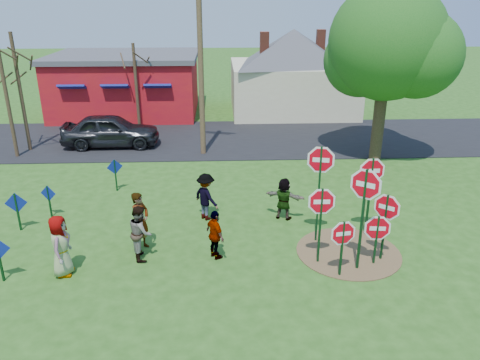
% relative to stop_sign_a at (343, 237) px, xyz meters
% --- Properties ---
extents(ground, '(120.00, 120.00, 0.00)m').
position_rel_stop_sign_a_xyz_m(ground, '(-3.92, 2.24, -1.22)').
color(ground, '#254F16').
rests_on(ground, ground).
extents(road, '(120.00, 7.50, 0.04)m').
position_rel_stop_sign_a_xyz_m(road, '(-3.92, 13.74, -1.20)').
color(road, black).
rests_on(road, ground).
extents(dirt_patch, '(3.20, 3.20, 0.03)m').
position_rel_stop_sign_a_xyz_m(dirt_patch, '(0.58, 1.24, -1.21)').
color(dirt_patch, brown).
rests_on(dirt_patch, ground).
extents(red_building, '(9.40, 7.69, 3.90)m').
position_rel_stop_sign_a_xyz_m(red_building, '(-9.42, 20.23, 0.74)').
color(red_building, maroon).
rests_on(red_building, ground).
extents(cream_house, '(9.40, 9.40, 6.50)m').
position_rel_stop_sign_a_xyz_m(cream_house, '(1.58, 20.24, 1.70)').
color(cream_house, beige).
rests_on(cream_house, ground).
extents(stop_sign_a, '(0.96, 0.18, 1.83)m').
position_rel_stop_sign_a_xyz_m(stop_sign_a, '(0.00, 0.00, 0.00)').
color(stop_sign_a, '#0E3618').
rests_on(stop_sign_a, ground).
extents(stop_sign_b, '(1.12, 0.25, 3.35)m').
position_rel_stop_sign_a_xyz_m(stop_sign_b, '(-0.28, 2.04, 1.23)').
color(stop_sign_b, '#0E3618').
rests_on(stop_sign_b, ground).
extents(stop_sign_c, '(0.98, 0.72, 3.25)m').
position_rel_stop_sign_a_xyz_m(stop_sign_c, '(0.60, 0.34, 1.06)').
color(stop_sign_c, '#0E3618').
rests_on(stop_sign_c, ground).
extents(stop_sign_d, '(1.12, 0.08, 2.82)m').
position_rel_stop_sign_a_xyz_m(stop_sign_d, '(1.46, 2.40, 0.81)').
color(stop_sign_d, '#0E3618').
rests_on(stop_sign_d, ground).
extents(stop_sign_e, '(1.04, 0.12, 1.70)m').
position_rel_stop_sign_a_xyz_m(stop_sign_e, '(1.16, 0.58, -0.13)').
color(stop_sign_e, '#0E3618').
rests_on(stop_sign_e, ground).
extents(stop_sign_f, '(0.82, 0.69, 2.26)m').
position_rel_stop_sign_a_xyz_m(stop_sign_f, '(1.45, 0.81, 0.36)').
color(stop_sign_f, '#0E3618').
rests_on(stop_sign_f, ground).
extents(stop_sign_g, '(1.07, 0.07, 2.51)m').
position_rel_stop_sign_a_xyz_m(stop_sign_g, '(-0.48, 0.75, 0.52)').
color(stop_sign_g, '#0E3618').
rests_on(stop_sign_g, ground).
extents(blue_diamond_b, '(0.72, 0.11, 1.37)m').
position_rel_stop_sign_a_xyz_m(blue_diamond_b, '(-10.13, 3.23, -0.38)').
color(blue_diamond_b, '#0E3618').
rests_on(blue_diamond_b, ground).
extents(blue_diamond_c, '(0.58, 0.17, 1.20)m').
position_rel_stop_sign_a_xyz_m(blue_diamond_c, '(-9.43, 4.24, -0.48)').
color(blue_diamond_c, '#0E3618').
rests_on(blue_diamond_c, ground).
extents(blue_diamond_d, '(0.59, 0.28, 1.35)m').
position_rel_stop_sign_a_xyz_m(blue_diamond_d, '(-7.55, 6.55, -0.38)').
color(blue_diamond_d, '#0E3618').
rests_on(blue_diamond_d, ground).
extents(person_a, '(0.58, 0.89, 1.82)m').
position_rel_stop_sign_a_xyz_m(person_a, '(-7.83, 0.44, -0.31)').
color(person_a, '#3D4B8A').
rests_on(person_a, ground).
extents(person_b, '(0.73, 0.83, 1.90)m').
position_rel_stop_sign_a_xyz_m(person_b, '(-5.82, 1.79, -0.27)').
color(person_b, '#297F6B').
rests_on(person_b, ground).
extents(person_c, '(0.83, 0.96, 1.69)m').
position_rel_stop_sign_a_xyz_m(person_c, '(-5.74, 1.27, -0.38)').
color(person_c, brown).
rests_on(person_c, ground).
extents(person_d, '(1.20, 1.24, 1.70)m').
position_rel_stop_sign_a_xyz_m(person_d, '(-3.85, 3.81, -0.37)').
color(person_d, '#2D2C31').
rests_on(person_d, ground).
extents(person_e, '(0.79, 0.98, 1.56)m').
position_rel_stop_sign_a_xyz_m(person_e, '(-3.52, 1.12, -0.44)').
color(person_e, '#532C5E').
rests_on(person_e, ground).
extents(person_f, '(1.48, 0.99, 1.53)m').
position_rel_stop_sign_a_xyz_m(person_f, '(-1.12, 3.72, -0.46)').
color(person_f, '#1C552F').
rests_on(person_f, ground).
extents(suv, '(4.97, 2.06, 1.68)m').
position_rel_stop_sign_a_xyz_m(suv, '(-9.00, 12.59, -0.34)').
color(suv, '#2B2B30').
rests_on(suv, road).
extents(utility_pole, '(2.01, 0.63, 8.39)m').
position_rel_stop_sign_a_xyz_m(utility_pole, '(-4.17, 11.17, 3.19)').
color(utility_pole, '#4C3823').
rests_on(utility_pole, ground).
extents(leafy_tree, '(5.71, 5.21, 8.11)m').
position_rel_stop_sign_a_xyz_m(leafy_tree, '(4.30, 9.94, 4.00)').
color(leafy_tree, '#382819').
rests_on(leafy_tree, ground).
extents(bare_tree_west, '(1.80, 1.80, 5.84)m').
position_rel_stop_sign_a_xyz_m(bare_tree_west, '(-13.06, 12.13, 2.56)').
color(bare_tree_west, '#382819').
rests_on(bare_tree_west, ground).
extents(bare_tree_east, '(1.80, 1.80, 4.91)m').
position_rel_stop_sign_a_xyz_m(bare_tree_east, '(-8.16, 16.43, 1.95)').
color(bare_tree_east, '#382819').
rests_on(bare_tree_east, ground).
extents(bare_tree_mid, '(1.80, 1.80, 6.07)m').
position_rel_stop_sign_a_xyz_m(bare_tree_mid, '(-13.32, 11.12, 2.71)').
color(bare_tree_mid, '#382819').
rests_on(bare_tree_mid, ground).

